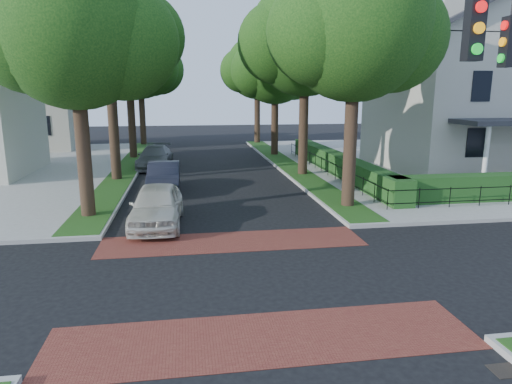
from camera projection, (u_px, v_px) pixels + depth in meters
ground at (244, 278)px, 12.65m from camera, size 120.00×120.00×0.00m
sidewalk_ne at (472, 160)px, 33.86m from camera, size 30.00×30.00×0.15m
crosswalk_far at (233, 241)px, 15.73m from camera, size 9.00×2.20×0.01m
crosswalk_near at (264, 338)px, 9.56m from camera, size 9.00×2.20×0.01m
storm_drain at (508, 370)px, 8.45m from camera, size 0.65×0.45×0.01m
grass_strip_ne at (286, 164)px, 31.85m from camera, size 1.60×29.80×0.02m
grass_strip_nw at (127, 167)px, 30.25m from camera, size 1.60×29.80×0.02m
tree_right_near at (356, 28)px, 18.82m from camera, size 7.75×6.67×10.66m
tree_right_mid at (306, 40)px, 26.48m from camera, size 8.25×7.09×11.22m
tree_right_far at (276, 68)px, 35.38m from camera, size 7.25×6.23×9.74m
tree_right_back at (258, 68)px, 43.99m from camera, size 7.50×6.45×10.20m
tree_left_near at (78, 32)px, 17.27m from camera, size 7.50×6.45×10.20m
tree_left_mid at (110, 30)px, 24.77m from camera, size 8.00×6.88×11.48m
tree_left_far at (130, 63)px, 33.70m from camera, size 7.00×6.02×9.86m
tree_left_back at (141, 66)px, 42.34m from camera, size 7.75×6.66×10.44m
hedge_main_road at (337, 163)px, 28.10m from camera, size 1.00×18.00×1.20m
fence_main_road at (325, 166)px, 28.02m from camera, size 0.06×18.00×0.90m
house_victorian at (482, 77)px, 29.31m from camera, size 13.00×13.05×12.48m
house_left_far at (24, 92)px, 40.16m from camera, size 10.00×9.00×10.14m
parked_car_front at (157, 205)px, 17.49m from camera, size 2.06×4.75×1.59m
parked_car_middle at (164, 177)px, 23.54m from camera, size 1.61×4.57×1.50m
parked_car_rear at (155, 157)px, 30.82m from camera, size 2.42×5.22×1.48m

